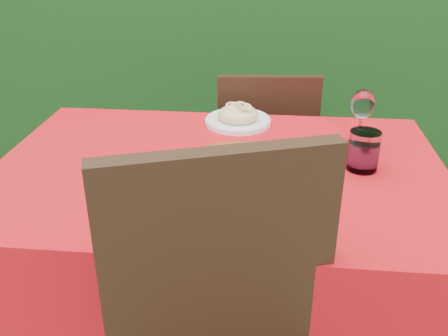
# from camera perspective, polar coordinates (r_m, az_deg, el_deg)

# --- Properties ---
(hedge) EXTENTS (3.20, 0.55, 1.78)m
(hedge) POSITION_cam_1_polar(r_m,az_deg,el_deg) (2.83, 2.98, 17.24)
(hedge) COLOR black
(hedge) RESTS_ON ground
(dining_table) EXTENTS (1.26, 0.86, 0.75)m
(dining_table) POSITION_cam_1_polar(r_m,az_deg,el_deg) (1.46, -0.58, -5.12)
(dining_table) COLOR #462816
(dining_table) RESTS_ON ground
(chair_far) EXTENTS (0.42, 0.42, 0.85)m
(chair_far) POSITION_cam_1_polar(r_m,az_deg,el_deg) (2.08, 4.68, 1.43)
(chair_far) COLOR black
(chair_far) RESTS_ON ground
(pizza_plate) EXTENTS (0.35, 0.35, 0.07)m
(pizza_plate) POSITION_cam_1_polar(r_m,az_deg,el_deg) (1.29, 1.95, -0.60)
(pizza_plate) COLOR white
(pizza_plate) RESTS_ON dining_table
(pasta_plate) EXTENTS (0.22, 0.22, 0.06)m
(pasta_plate) POSITION_cam_1_polar(r_m,az_deg,el_deg) (1.68, 1.61, 5.81)
(pasta_plate) COLOR white
(pasta_plate) RESTS_ON dining_table
(water_glass) EXTENTS (0.08, 0.08, 0.11)m
(water_glass) POSITION_cam_1_polar(r_m,az_deg,el_deg) (1.41, 15.63, 1.71)
(water_glass) COLOR white
(water_glass) RESTS_ON dining_table
(wine_glass) EXTENTS (0.07, 0.07, 0.17)m
(wine_glass) POSITION_cam_1_polar(r_m,az_deg,el_deg) (1.54, 15.55, 6.79)
(wine_glass) COLOR silver
(wine_glass) RESTS_ON dining_table
(fork) EXTENTS (0.09, 0.17, 0.00)m
(fork) POSITION_cam_1_polar(r_m,az_deg,el_deg) (1.37, -11.38, -0.74)
(fork) COLOR silver
(fork) RESTS_ON dining_table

